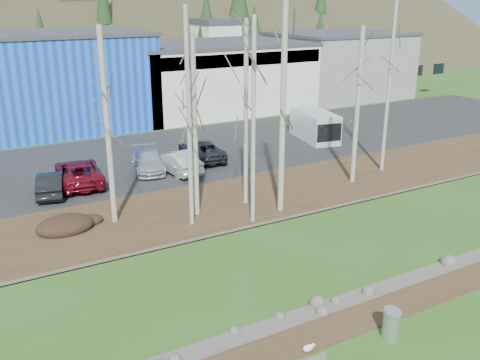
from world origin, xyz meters
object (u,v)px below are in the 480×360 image
litter_bin (391,325)px  car_2 (79,172)px  car_1 (51,184)px  seagull (308,348)px  van_white (316,126)px  car_5 (201,150)px  car_3 (148,161)px  car_4 (177,162)px

litter_bin → car_2: (-5.44, 20.97, 0.40)m
litter_bin → car_1: 21.22m
seagull → van_white: size_ratio=0.08×
car_1 → car_5: size_ratio=0.80×
litter_bin → car_1: (-7.31, 19.92, 0.31)m
litter_bin → car_3: size_ratio=0.22×
litter_bin → car_1: car_1 is taller
litter_bin → seagull: litter_bin is taller
car_1 → car_4: 8.03m
car_5 → car_1: bearing=19.2°
car_3 → car_4: size_ratio=1.05×
seagull → car_4: size_ratio=0.10×
car_3 → van_white: bearing=17.8°
seagull → car_2: size_ratio=0.08×
car_2 → seagull: bearing=103.7°
car_4 → car_1: bearing=-5.3°
seagull → car_3: 20.88m
litter_bin → car_5: 22.24m
seagull → car_2: (-2.50, 20.25, 0.71)m
van_white → car_2: bearing=-163.9°
car_2 → car_1: bearing=36.0°
litter_bin → car_4: 20.16m
car_1 → car_2: (1.87, 1.05, 0.09)m
litter_bin → van_white: size_ratio=0.18×
car_1 → van_white: size_ratio=0.74×
seagull → car_2: 20.41m
car_2 → car_5: size_ratio=1.07×
car_5 → car_4: bearing=42.7°
car_2 → litter_bin: bearing=111.2°
litter_bin → car_1: bearing=110.1°
litter_bin → car_4: (0.72, 20.14, 0.37)m
van_white → car_3: bearing=-164.5°
car_1 → car_2: car_2 is taller
litter_bin → car_2: bearing=104.5°
litter_bin → car_3: car_3 is taller
car_3 → van_white: (14.58, 0.98, 0.46)m
litter_bin → car_5: bearing=81.2°
car_3 → car_4: bearing=-28.2°
van_white → seagull: bearing=-116.0°
car_3 → car_1: bearing=-152.7°
car_3 → seagull: bearing=-82.1°
seagull → car_5: (6.34, 21.25, 0.66)m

